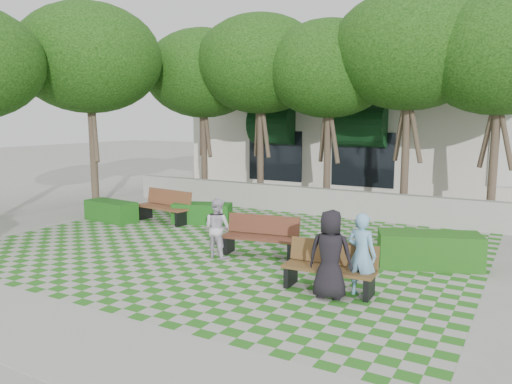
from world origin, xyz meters
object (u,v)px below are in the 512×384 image
Objects in this scene: person_blue at (361,255)px; bench_west at (165,207)px; hedge_midleft at (202,213)px; hedge_west at (111,211)px; bench_mid at (261,237)px; person_white at (217,228)px; hedge_east at (429,250)px; person_dark at (330,254)px; bench_east at (330,268)px.

bench_west is at bearing -14.71° from person_blue.
hedge_midleft is 2.99m from hedge_west.
bench_mid is 6.27m from hedge_west.
person_white is at bearing -150.72° from bench_mid.
person_dark is (-1.20, -2.92, 0.44)m from hedge_east.
bench_east is at bearing 11.43° from person_blue.
bench_mid is 0.95× the size of bench_west.
bench_east is at bearing -18.71° from bench_west.
bench_west is 8.29m from hedge_east.
bench_west is (-4.55, 1.87, 0.03)m from bench_mid.
hedge_east is (1.34, 2.55, -0.06)m from bench_east.
hedge_east is (8.24, -0.82, -0.11)m from bench_west.
person_white is (-0.81, -0.65, 0.25)m from bench_mid.
bench_west is 1.23m from hedge_midleft.
person_blue is (0.60, 0.02, 0.34)m from bench_east.
person_white reaches higher than hedge_west.
bench_west is 1.27× the size of person_blue.
bench_east is 0.98× the size of hedge_west.
bench_west is 4.51m from person_white.
person_dark reaches higher than hedge_midleft.
bench_east reaches higher than hedge_west.
bench_east is 6.90m from hedge_midleft.
person_dark reaches higher than bench_west.
bench_mid is 1.07m from person_white.
person_dark is (5.90, -4.17, 0.51)m from hedge_midleft.
person_dark is 1.17× the size of person_white.
bench_east is 1.13× the size of person_blue.
bench_west is at bearing -38.41° from person_dark.
bench_mid is at bearing -17.25° from person_blue.
hedge_midleft is 7.41m from person_blue.
bench_mid is 1.03× the size of hedge_west.
bench_west is at bearing 148.21° from bench_mid.
person_blue is at bearing -106.30° from hedge_east.
person_white is at bearing -26.71° from bench_west.
person_blue reaches higher than bench_mid.
hedge_west is (-8.52, 2.65, -0.13)m from bench_east.
hedge_west is at bearing -157.36° from hedge_midleft.
person_white is (3.73, -2.52, 0.22)m from bench_west.
hedge_west is 1.16× the size of person_blue.
person_blue is (7.50, -3.35, 0.30)m from bench_west.
person_blue is at bearing 173.82° from person_white.
person_dark reaches higher than person_white.
person_dark is at bearing 50.08° from person_blue.
hedge_midleft is at bearing 170.03° from hedge_east.
hedge_midleft is (1.15, 0.42, -0.17)m from bench_west.
hedge_west is 1.11× the size of person_dark.
hedge_midleft is 1.14× the size of person_blue.
bench_mid reaches higher than hedge_east.
person_dark reaches higher than bench_east.
person_dark is at bearing -112.26° from hedge_east.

